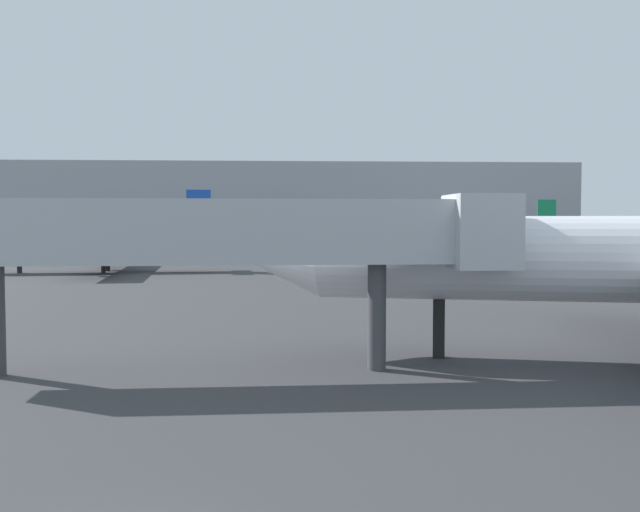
# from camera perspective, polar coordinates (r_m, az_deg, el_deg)

# --- Properties ---
(airplane_far_left) EXTENTS (31.82, 25.36, 9.16)m
(airplane_far_left) POSITION_cam_1_polar(r_m,az_deg,el_deg) (81.88, -17.53, 0.90)
(airplane_far_left) COLOR #B2BCCC
(airplane_far_left) RESTS_ON ground_plane
(airplane_far_right) EXTENTS (29.88, 19.27, 8.68)m
(airplane_far_right) POSITION_cam_1_polar(r_m,az_deg,el_deg) (103.86, 11.57, 1.13)
(airplane_far_right) COLOR silver
(airplane_far_right) RESTS_ON ground_plane
(jet_bridge) EXTENTS (22.19, 2.86, 6.64)m
(jet_bridge) POSITION_cam_1_polar(r_m,az_deg,el_deg) (26.40, -5.96, 1.68)
(jet_bridge) COLOR #B2B7BC
(jet_bridge) RESTS_ON ground_plane
(terminal_building) EXTENTS (98.24, 22.08, 15.37)m
(terminal_building) POSITION_cam_1_polar(r_m,az_deg,el_deg) (126.35, -2.88, 3.74)
(terminal_building) COLOR #999EA3
(terminal_building) RESTS_ON ground_plane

